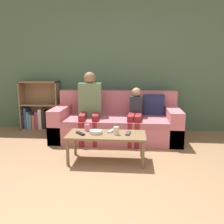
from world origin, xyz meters
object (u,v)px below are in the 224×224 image
Objects in this scene: coffee_table at (107,137)px; tv_remote_1 at (111,131)px; person_adult at (90,102)px; cup_near at (87,128)px; tv_remote_0 at (128,133)px; tv_remote_2 at (80,133)px; person_child at (135,113)px; cup_far at (116,131)px; bookshelf at (39,111)px; couch at (117,123)px; snack_bowl at (96,132)px.

coffee_table is 5.83× the size of tv_remote_1.
cup_near is (0.12, -0.87, -0.23)m from person_adult.
person_adult is 1.23m from tv_remote_0.
cup_near is at bearing 30.56° from tv_remote_2.
person_child is 5.62× the size of tv_remote_2.
tv_remote_0 is at bearing -91.55° from person_child.
person_child reaches higher than cup_far.
bookshelf is at bearing 146.30° from tv_remote_0.
tv_remote_0 is 1.10× the size of tv_remote_2.
person_child is 0.88m from tv_remote_1.
bookshelf is at bearing 161.95° from couch.
coffee_table is (1.55, -1.61, -0.04)m from bookshelf.
person_child is at bearing -11.17° from person_adult.
cup_near is (-0.28, 0.13, 0.09)m from coffee_table.
couch is 2.23× the size of bookshelf.
bookshelf is 5.79× the size of snack_bowl.
cup_near is at bearing 160.18° from cup_far.
person_adult is at bearing 111.75° from coffee_table.
person_child reaches higher than cup_near.
bookshelf is 5.51× the size of tv_remote_0.
coffee_table is 9.93× the size of cup_far.
person_adult is 1.29× the size of person_child.
cup_near is 0.55× the size of snack_bowl.
tv_remote_2 is at bearing -92.67° from person_adult.
couch reaches higher than coffee_table.
coffee_table is 1.12m from person_adult.
person_adult is at bearing 132.05° from tv_remote_0.
tv_remote_0 is 0.25m from tv_remote_1.
tv_remote_2 is at bearing -109.57° from couch.
cup_near reaches higher than tv_remote_0.
cup_far is (0.13, -0.02, 0.09)m from coffee_table.
couch is at bearing 86.78° from coffee_table.
couch is 12.28× the size of tv_remote_0.
person_child is at bearing 12.23° from tv_remote_2.
bookshelf is 0.93× the size of coffee_table.
cup_far is at bearing -100.40° from person_child.
cup_near reaches higher than coffee_table.
cup_near is at bearing -109.84° from couch.
cup_far reaches higher than tv_remote_2.
snack_bowl is (1.41, -1.62, 0.03)m from bookshelf.
tv_remote_0 is (0.28, 0.02, 0.05)m from coffee_table.
cup_near is 0.89× the size of cup_far.
couch is 12.90× the size of snack_bowl.
person_adult is 1.17m from cup_far.
cup_near is 0.52× the size of tv_remote_1.
coffee_table is 0.35m from tv_remote_2.
snack_bowl is at bearing -100.49° from couch.
tv_remote_1 is (0.05, 0.12, 0.05)m from coffee_table.
tv_remote_0 is at bearing -41.01° from bookshelf.
tv_remote_2 is (-0.34, -0.05, 0.05)m from coffee_table.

